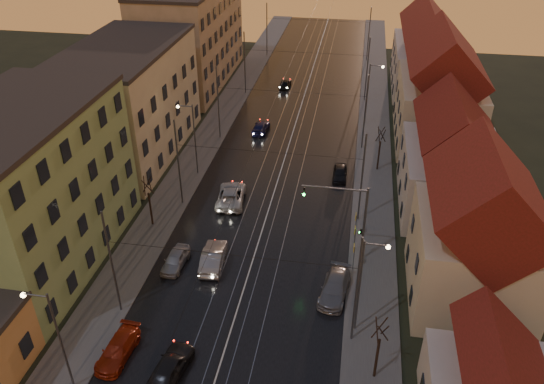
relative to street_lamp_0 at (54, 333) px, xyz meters
The scene contains 41 objects.
road 39.38m from the street_lamp_0, 76.53° to the left, with size 16.00×120.00×0.04m, color black.
sidewalk_left 38.31m from the street_lamp_0, 91.35° to the left, with size 4.00×120.00×0.15m, color #4C4C4C.
sidewalk_right 42.80m from the street_lamp_0, 63.31° to the left, with size 4.00×120.00×0.15m, color #4C4C4C.
tram_rail_0 38.92m from the street_lamp_0, 79.70° to the left, with size 0.06×120.00×0.03m, color gray.
tram_rail_1 39.20m from the street_lamp_0, 77.63° to the left, with size 0.06×120.00×0.03m, color gray.
tram_rail_2 39.56m from the street_lamp_0, 75.43° to the left, with size 0.06×120.00×0.03m, color gray.
tram_rail_3 39.94m from the street_lamp_0, 73.43° to the left, with size 0.06×120.00×0.03m, color gray.
apartment_left_1 14.73m from the street_lamp_0, 124.98° to the left, with size 10.00×18.00×13.00m, color #789B62.
apartment_left_2 33.10m from the street_lamp_0, 104.70° to the left, with size 10.00×20.00×12.00m, color #B6AD8D.
apartment_left_3 56.67m from the street_lamp_0, 98.53° to the left, with size 10.00×24.00×14.00m, color #8C7A5A.
house_right_1 29.17m from the street_lamp_0, 26.47° to the left, with size 8.67×10.20×10.80m.
house_right_2 36.84m from the street_lamp_0, 44.89° to the left, with size 9.18×12.24×9.20m.
house_right_3 48.61m from the street_lamp_0, 57.52° to the left, with size 9.18×14.28×11.50m.
house_right_4 64.52m from the street_lamp_0, 66.13° to the left, with size 9.18×16.32×10.00m.
catenary_pole_l_1 7.03m from the street_lamp_0, 85.88° to the left, with size 0.16×0.16×9.00m, color #595B60.
catenary_pole_r_1 19.04m from the street_lamp_0, 21.57° to the left, with size 0.16×0.16×9.00m, color #595B60.
catenary_pole_l_2 22.01m from the street_lamp_0, 88.69° to the left, with size 0.16×0.16×9.00m, color #595B60.
catenary_pole_r_2 28.24m from the street_lamp_0, 51.17° to the left, with size 0.16×0.16×9.00m, color #595B60.
catenary_pole_l_3 37.01m from the street_lamp_0, 89.22° to the left, with size 0.16×0.16×9.00m, color #595B60.
catenary_pole_r_3 41.02m from the street_lamp_0, 64.43° to the left, with size 0.16×0.16×9.00m, color #595B60.
catenary_pole_l_4 52.00m from the street_lamp_0, 89.44° to the left, with size 0.16×0.16×9.00m, color #595B60.
catenary_pole_r_4 54.93m from the street_lamp_0, 71.20° to the left, with size 0.16×0.16×9.00m, color #595B60.
catenary_pole_l_5 70.00m from the street_lamp_0, 89.59° to the left, with size 0.16×0.16×9.00m, color #595B60.
catenary_pole_r_5 72.21m from the street_lamp_0, 75.81° to the left, with size 0.16×0.16×9.00m, color #595B60.
street_lamp_0 is the anchor object (origin of this frame).
street_lamp_1 19.89m from the street_lamp_0, 23.72° to the left, with size 1.75×0.32×8.00m.
street_lamp_2 28.00m from the street_lamp_0, 90.00° to the left, with size 1.75×0.32×8.00m.
street_lamp_3 47.62m from the street_lamp_0, 67.52° to the left, with size 1.75×0.32×8.00m.
traffic_light_mast 23.42m from the street_lamp_0, 43.10° to the left, with size 5.30×0.32×7.20m.
bare_tree_0 18.19m from the street_lamp_0, 93.47° to the left, with size 1.09×1.09×5.11m.
bare_tree_1 19.86m from the street_lamp_0, 11.71° to the left, with size 1.09×1.09×5.11m.
bare_tree_2 37.56m from the street_lamp_0, 58.63° to the left, with size 1.09×1.09×5.11m.
driving_car_0 7.64m from the street_lamp_0, 17.76° to the left, with size 1.82×4.52×1.54m, color black.
driving_car_1 15.23m from the street_lamp_0, 65.97° to the left, with size 1.67×4.80×1.58m, color gray.
driving_car_2 24.07m from the street_lamp_0, 77.35° to the left, with size 2.56×5.55×1.54m, color #B4B4B4.
driving_car_3 40.05m from the street_lamp_0, 82.61° to the left, with size 1.74×4.28×1.24m, color #161842.
driving_car_4 55.78m from the street_lamp_0, 83.95° to the left, with size 1.47×3.65×1.24m, color black.
parked_left_2 5.55m from the street_lamp_0, 53.88° to the left, with size 1.76×4.34×1.26m, color #9F270F.
parked_left_3 13.72m from the street_lamp_0, 77.16° to the left, with size 1.55×3.86×1.31m, color #9E9FA4.
parked_right_1 20.25m from the street_lamp_0, 35.10° to the left, with size 1.97×4.86×1.41m, color gray.
parked_right_2 33.71m from the street_lamp_0, 62.28° to the left, with size 1.48×3.69×1.26m, color black.
Camera 1 is at (7.45, -17.89, 28.64)m, focal length 35.00 mm.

